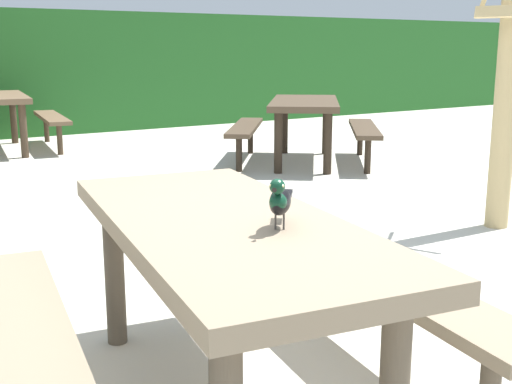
% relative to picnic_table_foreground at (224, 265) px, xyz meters
% --- Properties ---
extents(ground_plane, '(60.00, 60.00, 0.00)m').
position_rel_picnic_table_foreground_xyz_m(ground_plane, '(0.39, 0.24, -0.56)').
color(ground_plane, beige).
extents(picnic_table_foreground, '(1.93, 1.95, 0.74)m').
position_rel_picnic_table_foreground_xyz_m(picnic_table_foreground, '(0.00, 0.00, 0.00)').
color(picnic_table_foreground, '#84725B').
rests_on(picnic_table_foreground, ground).
extents(bird_grackle, '(0.22, 0.22, 0.18)m').
position_rel_picnic_table_foreground_xyz_m(bird_grackle, '(0.07, -0.25, 0.29)').
color(bird_grackle, black).
rests_on(bird_grackle, picnic_table_foreground).
extents(picnic_table_far_centre, '(2.38, 2.38, 0.74)m').
position_rel_picnic_table_foreground_xyz_m(picnic_table_far_centre, '(3.50, 4.19, 0.00)').
color(picnic_table_far_centre, '#473828').
rests_on(picnic_table_far_centre, ground).
extents(stalk_post_right_side, '(0.42, 0.58, 1.96)m').
position_rel_picnic_table_foreground_xyz_m(stalk_post_right_side, '(3.02, 1.10, 0.44)').
color(stalk_post_right_side, tan).
rests_on(stalk_post_right_side, ground).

